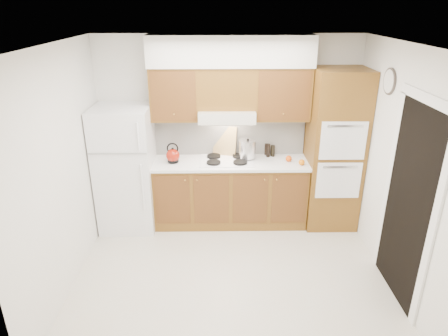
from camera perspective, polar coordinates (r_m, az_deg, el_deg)
name	(u,v)px	position (r m, az deg, el deg)	size (l,w,h in m)	color
floor	(231,271)	(4.92, 0.98, -14.54)	(3.60, 3.60, 0.00)	beige
ceiling	(233,44)	(3.94, 1.24, 17.23)	(3.60, 3.60, 0.00)	white
wall_back	(228,130)	(5.67, 0.59, 5.48)	(3.60, 0.02, 2.60)	white
wall_left	(62,172)	(4.57, -22.09, -0.56)	(0.02, 3.00, 2.60)	white
wall_right	(399,170)	(4.68, 23.70, -0.28)	(0.02, 3.00, 2.60)	white
fridge	(126,169)	(5.62, -13.80, -0.11)	(0.75, 0.72, 1.72)	white
base_cabinets	(230,193)	(5.71, 0.88, -3.60)	(2.11, 0.60, 0.90)	brown
countertop	(230,163)	(5.51, 0.91, 0.75)	(2.13, 0.62, 0.04)	white
backsplash	(230,135)	(5.68, 0.84, 4.67)	(2.11, 0.03, 0.56)	white
oven_cabinet	(334,150)	(5.65, 15.44, 2.44)	(0.70, 0.65, 2.20)	brown
upper_cab_left	(175,94)	(5.40, -7.08, 10.48)	(0.63, 0.33, 0.70)	brown
upper_cab_right	(282,93)	(5.44, 8.34, 10.49)	(0.73, 0.33, 0.70)	brown
range_hood	(227,115)	(5.38, 0.39, 7.58)	(0.75, 0.45, 0.15)	silver
upper_cab_over_hood	(227,88)	(5.36, 0.39, 11.36)	(0.75, 0.33, 0.55)	brown
soffit	(231,51)	(5.27, 0.97, 16.40)	(2.13, 0.36, 0.40)	silver
cooktop	(227,161)	(5.51, 0.39, 1.07)	(0.74, 0.50, 0.01)	white
doorway	(408,206)	(4.49, 24.79, -4.96)	(0.02, 0.90, 2.10)	black
wall_clock	(390,81)	(4.93, 22.58, 11.37)	(0.30, 0.30, 0.02)	#3F3833
kettle	(173,155)	(5.47, -7.31, 1.79)	(0.19, 0.19, 0.19)	maroon
cutting_board	(225,142)	(5.67, 0.11, 3.79)	(0.33, 0.02, 0.44)	tan
stock_pot	(247,149)	(5.53, 3.38, 2.69)	(0.23, 0.23, 0.24)	silver
condiment_a	(268,150)	(5.67, 6.35, 2.51)	(0.05, 0.05, 0.19)	black
condiment_b	(266,149)	(5.75, 6.07, 2.68)	(0.05, 0.05, 0.16)	black
condiment_c	(273,151)	(5.71, 6.98, 2.47)	(0.06, 0.06, 0.16)	black
orange_near	(302,162)	(5.46, 11.04, 0.81)	(0.08, 0.08, 0.08)	orange
orange_far	(289,159)	(5.55, 9.23, 1.34)	(0.08, 0.08, 0.08)	#E3600B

